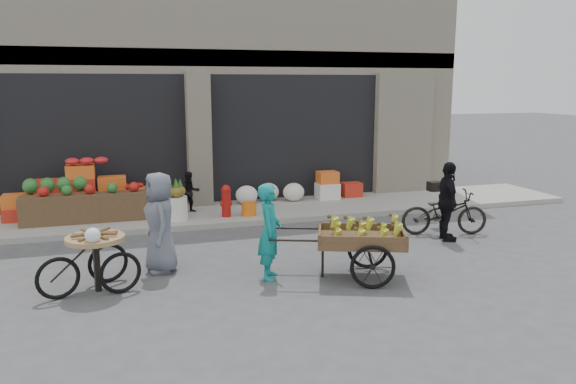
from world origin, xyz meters
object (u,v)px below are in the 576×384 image
object	(u,v)px
seated_person	(190,192)
bicycle	(444,213)
tricycle_cart	(96,254)
banana_cart	(358,235)
orange_bucket	(249,209)
cyclist	(448,202)
fire_hydrant	(226,199)
vendor_woman	(270,232)
pineapple_bin	(175,208)
vendor_grey	(160,223)

from	to	relation	value
seated_person	bicycle	world-z (taller)	seated_person
tricycle_cart	bicycle	xyz separation A→B (m)	(6.62, 1.26, -0.11)
banana_cart	orange_bucket	bearing A→B (deg)	121.04
orange_bucket	cyclist	xyz separation A→B (m)	(3.30, -2.68, 0.50)
fire_hydrant	tricycle_cart	size ratio (longest dim) A/B	0.49
vendor_woman	cyclist	size ratio (longest dim) A/B	0.98
pineapple_bin	banana_cart	xyz separation A→B (m)	(2.36, -4.24, 0.32)
vendor_woman	cyclist	bearing A→B (deg)	-53.17
seated_person	banana_cart	size ratio (longest dim) A/B	0.38
seated_person	bicycle	size ratio (longest dim) A/B	0.54
seated_person	tricycle_cart	xyz separation A→B (m)	(-1.92, -4.24, -0.02)
fire_hydrant	vendor_grey	bearing A→B (deg)	-119.11
seated_person	cyclist	bearing A→B (deg)	-46.94
vendor_woman	bicycle	bearing A→B (deg)	-48.76
banana_cart	tricycle_cart	bearing A→B (deg)	-168.14
vendor_woman	vendor_grey	world-z (taller)	vendor_grey
cyclist	vendor_grey	bearing A→B (deg)	108.16
pineapple_bin	vendor_woman	distance (m)	4.01
pineapple_bin	fire_hydrant	xyz separation A→B (m)	(1.10, -0.05, 0.13)
cyclist	tricycle_cart	bearing A→B (deg)	113.42
bicycle	pineapple_bin	bearing A→B (deg)	80.75
pineapple_bin	cyclist	world-z (taller)	cyclist
bicycle	fire_hydrant	bearing A→B (deg)	75.54
seated_person	tricycle_cart	size ratio (longest dim) A/B	0.64
pineapple_bin	vendor_woman	xyz separation A→B (m)	(1.05, -3.85, 0.38)
orange_bucket	vendor_grey	xyz separation A→B (m)	(-2.15, -2.91, 0.55)
fire_hydrant	cyclist	world-z (taller)	cyclist
orange_bucket	cyclist	distance (m)	4.28
seated_person	vendor_woman	xyz separation A→B (m)	(0.65, -4.45, 0.17)
vendor_grey	bicycle	world-z (taller)	vendor_grey
tricycle_cart	pineapple_bin	bearing A→B (deg)	49.10
orange_bucket	seated_person	distance (m)	1.42
fire_hydrant	vendor_grey	xyz separation A→B (m)	(-1.65, -2.96, 0.31)
tricycle_cart	bicycle	world-z (taller)	tricycle_cart
pineapple_bin	vendor_grey	bearing A→B (deg)	-100.30
pineapple_bin	vendor_grey	world-z (taller)	vendor_grey
seated_person	fire_hydrant	bearing A→B (deg)	-52.88
bicycle	seated_person	bearing A→B (deg)	73.38
cyclist	orange_bucket	bearing A→B (deg)	66.67
fire_hydrant	pineapple_bin	bearing A→B (deg)	177.40
vendor_grey	cyclist	xyz separation A→B (m)	(5.44, 0.23, -0.04)
pineapple_bin	banana_cart	world-z (taller)	banana_cart
seated_person	banana_cart	xyz separation A→B (m)	(1.96, -4.84, 0.11)
tricycle_cart	vendor_grey	size ratio (longest dim) A/B	0.89
vendor_grey	cyclist	size ratio (longest dim) A/B	1.06
vendor_woman	tricycle_cart	distance (m)	2.59
vendor_grey	bicycle	bearing A→B (deg)	90.62
fire_hydrant	tricycle_cart	world-z (taller)	tricycle_cart
orange_bucket	tricycle_cart	bearing A→B (deg)	-131.43
fire_hydrant	tricycle_cart	distance (m)	4.45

